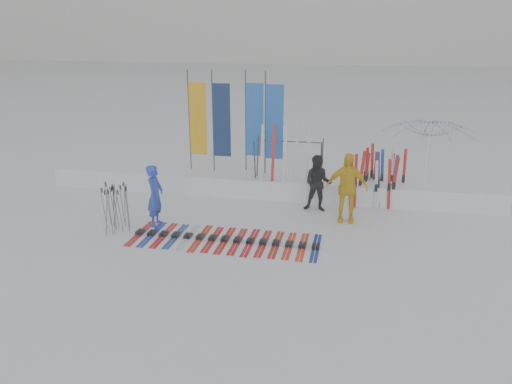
% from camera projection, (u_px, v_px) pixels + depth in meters
% --- Properties ---
extents(ground, '(120.00, 120.00, 0.00)m').
position_uv_depth(ground, '(234.00, 253.00, 11.72)').
color(ground, white).
rests_on(ground, ground).
extents(snow_bank, '(14.00, 1.60, 0.60)m').
position_uv_depth(snow_bank, '(268.00, 183.00, 15.91)').
color(snow_bank, white).
rests_on(snow_bank, ground).
extents(person_blue, '(0.42, 0.62, 1.65)m').
position_uv_depth(person_blue, '(155.00, 196.00, 13.11)').
color(person_blue, blue).
rests_on(person_blue, ground).
extents(person_black, '(0.82, 0.65, 1.63)m').
position_uv_depth(person_black, '(318.00, 183.00, 14.16)').
color(person_black, black).
rests_on(person_black, ground).
extents(person_yellow, '(1.15, 0.55, 1.91)m').
position_uv_depth(person_yellow, '(347.00, 188.00, 13.35)').
color(person_yellow, yellow).
rests_on(person_yellow, ground).
extents(tent_canopy, '(3.30, 3.34, 2.54)m').
position_uv_depth(tent_canopy, '(427.00, 159.00, 14.94)').
color(tent_canopy, white).
rests_on(tent_canopy, ground).
extents(ski_row, '(4.67, 1.69, 0.07)m').
position_uv_depth(ski_row, '(225.00, 239.00, 12.38)').
color(ski_row, red).
rests_on(ski_row, ground).
extents(pole_cluster, '(0.75, 0.91, 1.23)m').
position_uv_depth(pole_cluster, '(116.00, 208.00, 12.92)').
color(pole_cluster, '#595B60').
rests_on(pole_cluster, ground).
extents(feather_flags, '(3.07, 0.31, 3.20)m').
position_uv_depth(feather_flags, '(236.00, 121.00, 15.64)').
color(feather_flags, '#383A3F').
rests_on(feather_flags, ground).
extents(ski_rack, '(2.04, 0.80, 1.23)m').
position_uv_depth(ski_rack, '(289.00, 154.00, 15.06)').
color(ski_rack, '#383A3F').
rests_on(ski_rack, ground).
extents(upright_skis, '(1.63, 1.19, 1.69)m').
position_uv_depth(upright_skis, '(377.00, 178.00, 14.80)').
color(upright_skis, red).
rests_on(upright_skis, ground).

